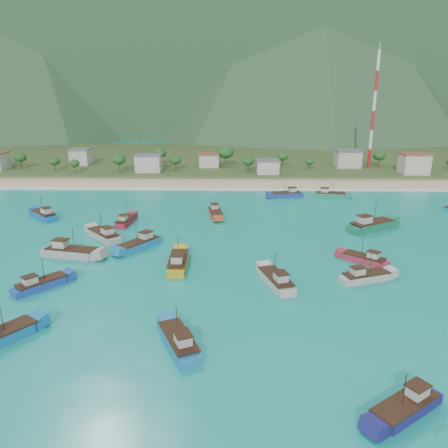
{
  "coord_description": "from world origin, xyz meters",
  "views": [
    {
      "loc": [
        2.77,
        -81.18,
        33.27
      ],
      "look_at": [
        0.54,
        18.0,
        3.0
      ],
      "focal_mm": 35.0,
      "sensor_mm": 36.0,
      "label": 1
    }
  ],
  "objects_px": {
    "boat_5": "(126,221)",
    "boat_20": "(215,214)",
    "boat_2": "(287,195)",
    "boat_11": "(44,215)",
    "boat_0": "(365,277)",
    "boat_1": "(179,342)",
    "boat_16": "(406,408)",
    "boat_25": "(276,281)",
    "boat_18": "(140,245)",
    "boat_19": "(178,263)",
    "radio_tower": "(374,111)",
    "boat_3": "(365,260)",
    "boat_9": "(71,253)",
    "boat_24": "(330,195)",
    "boat_13": "(371,226)",
    "boat_22": "(41,285)",
    "boat_7": "(104,236)"
  },
  "relations": [
    {
      "from": "boat_3",
      "to": "boat_5",
      "type": "height_order",
      "value": "boat_5"
    },
    {
      "from": "boat_0",
      "to": "boat_16",
      "type": "xyz_separation_m",
      "value": [
        -5.57,
        -34.51,
        -0.02
      ]
    },
    {
      "from": "radio_tower",
      "to": "boat_2",
      "type": "distance_m",
      "value": 68.56
    },
    {
      "from": "boat_16",
      "to": "boat_18",
      "type": "relative_size",
      "value": 0.88
    },
    {
      "from": "boat_20",
      "to": "boat_25",
      "type": "relative_size",
      "value": 0.94
    },
    {
      "from": "boat_3",
      "to": "radio_tower",
      "type": "bearing_deg",
      "value": 22.51
    },
    {
      "from": "boat_9",
      "to": "boat_19",
      "type": "bearing_deg",
      "value": 89.58
    },
    {
      "from": "radio_tower",
      "to": "boat_20",
      "type": "distance_m",
      "value": 99.36
    },
    {
      "from": "boat_2",
      "to": "boat_7",
      "type": "relative_size",
      "value": 1.05
    },
    {
      "from": "boat_5",
      "to": "boat_20",
      "type": "xyz_separation_m",
      "value": [
        23.16,
        7.86,
        0.06
      ]
    },
    {
      "from": "boat_16",
      "to": "boat_25",
      "type": "bearing_deg",
      "value": -16.4
    },
    {
      "from": "boat_0",
      "to": "boat_1",
      "type": "xyz_separation_m",
      "value": [
        -31.48,
        -22.36,
        0.07
      ]
    },
    {
      "from": "boat_0",
      "to": "boat_22",
      "type": "xyz_separation_m",
      "value": [
        -58.03,
        -4.49,
        -0.01
      ]
    },
    {
      "from": "radio_tower",
      "to": "boat_16",
      "type": "relative_size",
      "value": 5.05
    },
    {
      "from": "boat_9",
      "to": "boat_0",
      "type": "bearing_deg",
      "value": 91.27
    },
    {
      "from": "boat_2",
      "to": "boat_11",
      "type": "distance_m",
      "value": 74.18
    },
    {
      "from": "boat_5",
      "to": "boat_11",
      "type": "relative_size",
      "value": 0.98
    },
    {
      "from": "boat_1",
      "to": "boat_2",
      "type": "xyz_separation_m",
      "value": [
        24.66,
        88.36,
        0.01
      ]
    },
    {
      "from": "radio_tower",
      "to": "boat_11",
      "type": "bearing_deg",
      "value": -145.57
    },
    {
      "from": "boat_2",
      "to": "boat_11",
      "type": "xyz_separation_m",
      "value": [
        -69.34,
        -26.36,
        0.06
      ]
    },
    {
      "from": "boat_1",
      "to": "boat_9",
      "type": "height_order",
      "value": "boat_9"
    },
    {
      "from": "boat_5",
      "to": "boat_18",
      "type": "distance_m",
      "value": 19.8
    },
    {
      "from": "boat_13",
      "to": "boat_11",
      "type": "bearing_deg",
      "value": -126.66
    },
    {
      "from": "radio_tower",
      "to": "boat_22",
      "type": "distance_m",
      "value": 153.04
    },
    {
      "from": "boat_5",
      "to": "boat_18",
      "type": "xyz_separation_m",
      "value": [
        7.49,
        -18.33,
        0.13
      ]
    },
    {
      "from": "boat_0",
      "to": "boat_7",
      "type": "relative_size",
      "value": 0.98
    },
    {
      "from": "boat_1",
      "to": "boat_3",
      "type": "distance_m",
      "value": 46.14
    },
    {
      "from": "boat_18",
      "to": "boat_24",
      "type": "xyz_separation_m",
      "value": [
        52.29,
        49.42,
        -0.07
      ]
    },
    {
      "from": "boat_7",
      "to": "boat_22",
      "type": "xyz_separation_m",
      "value": [
        -3.33,
        -26.96,
        -0.16
      ]
    },
    {
      "from": "radio_tower",
      "to": "boat_16",
      "type": "bearing_deg",
      "value": -104.82
    },
    {
      "from": "boat_19",
      "to": "boat_20",
      "type": "xyz_separation_m",
      "value": [
        5.84,
        36.85,
        -0.12
      ]
    },
    {
      "from": "boat_2",
      "to": "boat_11",
      "type": "relative_size",
      "value": 1.08
    },
    {
      "from": "boat_2",
      "to": "boat_19",
      "type": "bearing_deg",
      "value": 141.7
    },
    {
      "from": "boat_18",
      "to": "boat_25",
      "type": "relative_size",
      "value": 0.96
    },
    {
      "from": "boat_0",
      "to": "boat_2",
      "type": "relative_size",
      "value": 0.93
    },
    {
      "from": "boat_25",
      "to": "radio_tower",
      "type": "bearing_deg",
      "value": 49.25
    },
    {
      "from": "boat_16",
      "to": "boat_13",
      "type": "bearing_deg",
      "value": -48.66
    },
    {
      "from": "boat_16",
      "to": "boat_22",
      "type": "distance_m",
      "value": 60.45
    },
    {
      "from": "boat_7",
      "to": "boat_18",
      "type": "xyz_separation_m",
      "value": [
        9.81,
        -5.95,
        -0.03
      ]
    },
    {
      "from": "boat_0",
      "to": "boat_5",
      "type": "distance_m",
      "value": 62.91
    },
    {
      "from": "boat_2",
      "to": "boat_19",
      "type": "height_order",
      "value": "boat_19"
    },
    {
      "from": "boat_3",
      "to": "boat_0",
      "type": "bearing_deg",
      "value": -156.06
    },
    {
      "from": "boat_9",
      "to": "boat_16",
      "type": "height_order",
      "value": "boat_9"
    },
    {
      "from": "boat_1",
      "to": "boat_9",
      "type": "distance_m",
      "value": 42.69
    },
    {
      "from": "boat_24",
      "to": "boat_13",
      "type": "bearing_deg",
      "value": 13.27
    },
    {
      "from": "boat_1",
      "to": "boat_22",
      "type": "bearing_deg",
      "value": 121.48
    },
    {
      "from": "boat_9",
      "to": "boat_22",
      "type": "height_order",
      "value": "boat_9"
    },
    {
      "from": "boat_0",
      "to": "boat_9",
      "type": "distance_m",
      "value": 59.28
    },
    {
      "from": "boat_0",
      "to": "boat_3",
      "type": "xyz_separation_m",
      "value": [
        2.42,
        8.94,
        -0.04
      ]
    },
    {
      "from": "boat_1",
      "to": "boat_11",
      "type": "relative_size",
      "value": 1.05
    }
  ]
}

